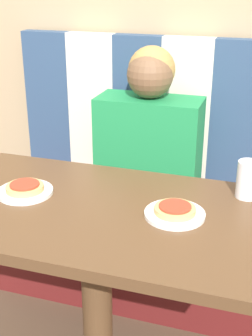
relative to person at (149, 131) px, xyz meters
name	(u,v)px	position (x,y,z in m)	size (l,w,h in m)	color
booth_seat	(147,243)	(0.00, 0.00, -0.54)	(1.34, 0.49, 0.47)	#5B1919
booth_backrest	(161,112)	(0.00, 0.21, 0.03)	(1.34, 0.07, 0.67)	navy
dining_table	(95,237)	(0.00, -0.63, -0.15)	(1.03, 0.62, 0.74)	brown
person	(149,131)	(0.00, 0.00, 0.00)	(0.43, 0.22, 0.66)	#1E8447
plate_left	(25,192)	(-0.24, -0.61, -0.03)	(0.18, 0.18, 0.01)	white
plate_right	(175,214)	(0.24, -0.61, -0.03)	(0.18, 0.18, 0.01)	white
pizza_left	(25,187)	(-0.24, -0.61, -0.02)	(0.12, 0.12, 0.02)	tan
pizza_right	(175,209)	(0.24, -0.61, -0.02)	(0.12, 0.12, 0.02)	tan
drinking_cup	(248,180)	(0.43, -0.42, 0.02)	(0.07, 0.07, 0.12)	silver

